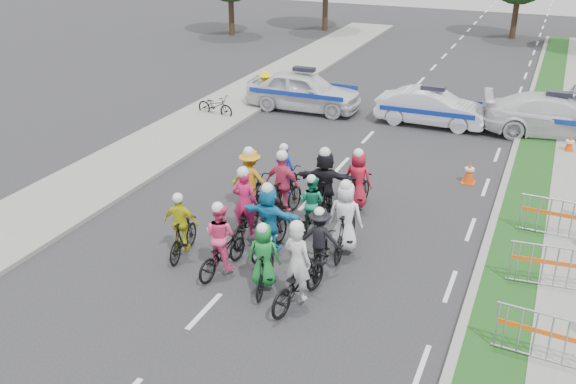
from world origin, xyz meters
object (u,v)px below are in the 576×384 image
at_px(rider_8, 312,211).
at_px(cone_1, 569,145).
at_px(rider_4, 320,246).
at_px(marshal_hiviz, 265,89).
at_px(barrier_0, 550,341).
at_px(cone_0, 469,173).
at_px(rider_5, 269,224).
at_px(rider_2, 221,246).
at_px(rider_1, 265,264).
at_px(police_car_2, 555,116).
at_px(rider_13, 358,186).
at_px(police_car_1, 431,108).
at_px(rider_12, 285,180).
at_px(rider_3, 182,231).
at_px(rider_9, 283,193).
at_px(rider_6, 246,215).
at_px(rider_11, 325,188).
at_px(police_car_0, 304,91).
at_px(rider_7, 345,225).
at_px(barrier_2, 560,220).
at_px(rider_10, 251,187).
at_px(parked_bike, 215,106).
at_px(barrier_1, 556,269).

bearing_deg(rider_8, cone_1, -114.82).
relative_size(rider_4, marshal_hiviz, 1.11).
bearing_deg(barrier_0, cone_0, 107.89).
xyz_separation_m(rider_5, cone_1, (6.58, 10.25, -0.46)).
distance_m(rider_2, barrier_0, 7.15).
bearing_deg(rider_8, rider_1, 99.64).
distance_m(rider_2, police_car_2, 14.88).
distance_m(rider_8, rider_13, 1.90).
bearing_deg(cone_1, police_car_1, 164.91).
bearing_deg(rider_12, rider_13, -179.46).
distance_m(rider_3, rider_9, 3.14).
xyz_separation_m(rider_6, rider_11, (1.39, 2.02, 0.18)).
height_order(rider_6, police_car_0, rider_6).
bearing_deg(rider_6, barrier_0, 154.20).
bearing_deg(police_car_1, rider_7, -178.61).
bearing_deg(rider_3, rider_13, -135.99).
xyz_separation_m(rider_2, rider_3, (-1.22, 0.29, -0.02)).
height_order(rider_4, barrier_2, rider_4).
distance_m(marshal_hiviz, barrier_0, 17.59).
relative_size(rider_7, barrier_2, 1.00).
bearing_deg(cone_0, marshal_hiviz, 151.95).
xyz_separation_m(rider_6, rider_10, (-0.56, 1.45, 0.09)).
bearing_deg(rider_1, rider_12, -83.44).
bearing_deg(cone_0, rider_10, -139.75).
xyz_separation_m(rider_13, marshal_hiviz, (-6.55, 8.05, 0.05)).
relative_size(rider_9, rider_11, 1.00).
xyz_separation_m(rider_8, police_car_0, (-4.28, 10.15, 0.18)).
bearing_deg(barrier_0, rider_11, 143.97).
bearing_deg(barrier_0, rider_5, 164.14).
bearing_deg(rider_9, rider_2, 93.13).
bearing_deg(rider_6, rider_7, 177.13).
bearing_deg(barrier_2, parked_bike, 156.10).
distance_m(police_car_0, police_car_2, 9.72).
relative_size(police_car_0, barrier_2, 2.38).
distance_m(rider_10, barrier_1, 7.96).
height_order(rider_3, barrier_1, rider_3).
height_order(rider_5, rider_13, rider_5).
relative_size(rider_13, police_car_0, 0.39).
distance_m(rider_13, parked_bike, 9.99).
bearing_deg(parked_bike, barrier_0, -122.82).
bearing_deg(rider_4, rider_5, -21.58).
distance_m(rider_12, police_car_2, 11.31).
distance_m(rider_6, rider_7, 2.57).
bearing_deg(rider_5, marshal_hiviz, -60.70).
bearing_deg(police_car_1, cone_1, -104.47).
relative_size(rider_8, barrier_1, 0.86).
bearing_deg(rider_13, rider_6, 56.96).
distance_m(police_car_0, police_car_1, 5.26).
height_order(rider_9, cone_0, rider_9).
bearing_deg(rider_10, rider_1, 116.71).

